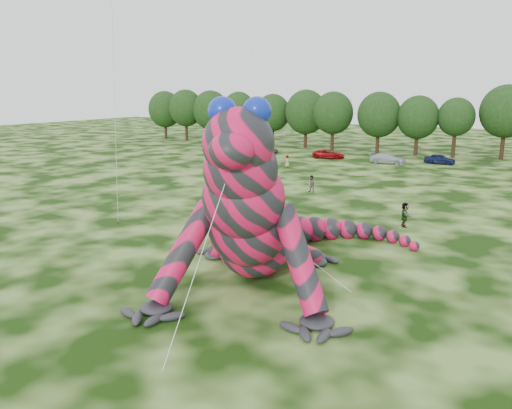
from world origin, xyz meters
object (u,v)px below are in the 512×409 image
at_px(tree_6, 333,121).
at_px(car_3, 388,159).
at_px(tree_7, 379,123).
at_px(car_0, 239,146).
at_px(tree_3, 239,118).
at_px(inflatable_gecko, 259,186).
at_px(car_4, 440,159).
at_px(spectator_4, 287,161).
at_px(car_2, 329,154).
at_px(car_1, 266,150).
at_px(tree_10, 505,122).
at_px(spectator_0, 247,187).
at_px(spectator_1, 312,184).
at_px(tree_0, 165,115).
at_px(tree_2, 211,116).
at_px(tree_8, 417,126).
at_px(spectator_5, 405,215).
at_px(tree_1, 186,115).
at_px(tree_9, 455,128).
at_px(tree_5, 306,119).
at_px(tree_4, 273,120).

relative_size(tree_6, car_3, 1.97).
height_order(tree_7, car_0, tree_7).
bearing_deg(tree_3, inflatable_gecko, -57.28).
bearing_deg(car_4, tree_6, 71.12).
bearing_deg(tree_6, spectator_4, -85.34).
height_order(tree_6, car_2, tree_6).
height_order(car_0, car_1, car_0).
distance_m(tree_10, car_2, 24.94).
height_order(spectator_0, spectator_1, spectator_1).
relative_size(tree_0, tree_2, 0.99).
bearing_deg(tree_8, inflatable_gecko, -86.08).
distance_m(car_0, spectator_4, 19.98).
relative_size(tree_0, spectator_5, 5.32).
relative_size(tree_1, tree_9, 1.13).
bearing_deg(car_0, car_1, -111.05).
height_order(tree_3, car_4, tree_3).
bearing_deg(spectator_4, spectator_0, 65.40).
xyz_separation_m(tree_3, spectator_0, (24.32, -37.88, -3.90)).
xyz_separation_m(car_0, spectator_1, (24.60, -26.22, 0.11)).
bearing_deg(tree_6, tree_5, 162.54).
relative_size(tree_3, tree_10, 0.90).
xyz_separation_m(tree_2, car_2, (28.60, -11.37, -4.17)).
xyz_separation_m(tree_4, tree_9, (30.71, -1.37, -0.19)).
distance_m(car_2, car_3, 8.92).
bearing_deg(tree_6, tree_7, 0.92).
distance_m(tree_0, car_2, 42.05).
height_order(tree_4, tree_10, tree_10).
xyz_separation_m(car_3, spectator_0, (-5.85, -27.19, 0.12)).
xyz_separation_m(tree_4, car_0, (-1.62, -8.96, -3.81)).
height_order(tree_5, tree_9, tree_5).
bearing_deg(tree_10, spectator_4, -137.15).
height_order(tree_4, spectator_4, tree_4).
relative_size(tree_6, car_0, 2.24).
xyz_separation_m(tree_6, car_2, (3.14, -9.29, -4.10)).
height_order(tree_0, tree_8, tree_0).
bearing_deg(car_1, tree_6, -31.95).
bearing_deg(tree_2, tree_5, -0.94).
bearing_deg(tree_4, tree_6, -9.53).
bearing_deg(tree_8, tree_2, 177.38).
distance_m(tree_4, tree_6, 12.26).
relative_size(tree_7, car_1, 2.51).
bearing_deg(spectator_4, tree_1, -72.08).
xyz_separation_m(tree_4, car_3, (24.09, -12.34, -3.83)).
distance_m(tree_1, tree_3, 12.68).
xyz_separation_m(tree_0, spectator_1, (47.90, -35.70, -3.92)).
relative_size(tree_4, car_0, 2.14).
relative_size(spectator_4, spectator_5, 0.88).
bearing_deg(tree_5, car_3, -34.45).
distance_m(tree_9, car_3, 13.31).
bearing_deg(tree_0, spectator_1, -36.70).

